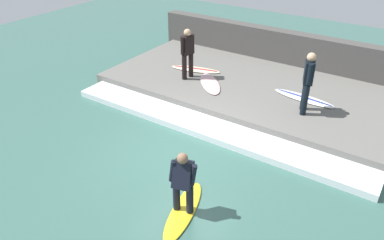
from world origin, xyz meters
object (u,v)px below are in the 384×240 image
at_px(surfer_waiting_near, 188,51).
at_px(surfboard_waiting_far, 304,98).
at_px(surfer_riding, 183,180).
at_px(surfer_waiting_far, 308,80).
at_px(surfboard_spare, 210,83).
at_px(surfboard_riding, 183,211).
at_px(surfboard_waiting_near, 196,69).

distance_m(surfer_waiting_near, surfboard_waiting_far, 3.89).
distance_m(surfer_riding, surfer_waiting_far, 4.83).
relative_size(surfer_waiting_near, surfboard_spare, 1.04).
bearing_deg(surfer_waiting_near, surfer_riding, -146.78).
bearing_deg(surfer_waiting_near, surfer_waiting_far, -92.03).
height_order(surfer_waiting_far, surfboard_waiting_far, surfer_waiting_far).
bearing_deg(surfboard_spare, surfer_riding, -154.53).
bearing_deg(surfer_waiting_far, surfboard_riding, 170.83).
distance_m(surfer_riding, surfboard_spare, 5.38).
bearing_deg(surfboard_waiting_near, surfboard_spare, -125.13).
xyz_separation_m(surfer_waiting_far, surfboard_waiting_far, (0.76, 0.22, -0.94)).
height_order(surfboard_riding, surfboard_spare, surfboard_spare).
bearing_deg(surfer_waiting_far, surfboard_spare, 88.05).
distance_m(surfboard_riding, surfboard_waiting_far, 5.53).
bearing_deg(surfboard_waiting_far, surfer_waiting_near, 99.36).
height_order(surfboard_riding, surfer_waiting_near, surfer_waiting_near).
distance_m(surfboard_riding, surfboard_waiting_near, 6.49).
distance_m(surfboard_waiting_near, surfboard_waiting_far, 3.87).
xyz_separation_m(surfer_riding, surfer_waiting_near, (4.88, 3.20, 0.45)).
distance_m(surfer_waiting_near, surfboard_spare, 1.26).
relative_size(surfboard_riding, surfer_waiting_near, 1.14).
bearing_deg(surfboard_riding, surfer_waiting_near, 33.22).
xyz_separation_m(surfer_riding, surfer_waiting_far, (4.74, -0.76, 0.50)).
bearing_deg(surfboard_waiting_far, surfer_waiting_far, -163.84).
xyz_separation_m(surfboard_waiting_far, surfboard_spare, (-0.65, 2.85, -0.00)).
relative_size(surfer_waiting_near, surfer_waiting_far, 0.95).
bearing_deg(surfboard_waiting_near, surfboard_riding, -149.12).
height_order(surfboard_riding, surfer_riding, surfer_riding).
height_order(surfer_riding, surfboard_waiting_far, surfer_riding).
height_order(surfer_waiting_near, surfboard_spare, surfer_waiting_near).
bearing_deg(surfboard_waiting_far, surfboard_waiting_near, 89.05).
xyz_separation_m(surfboard_riding, surfer_waiting_near, (4.88, 3.20, 1.25)).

